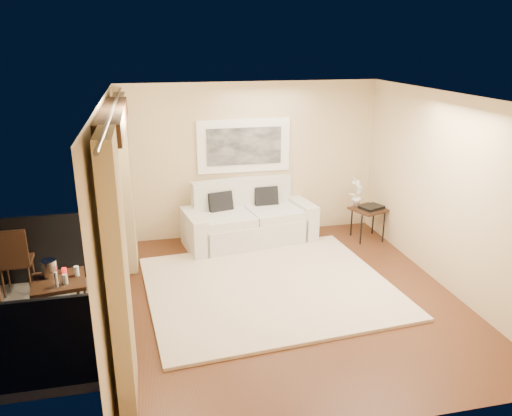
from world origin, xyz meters
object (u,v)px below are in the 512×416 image
object	(u,v)px
side_table	(368,212)
orchid	(357,192)
sofa	(248,221)
ice_bucket	(49,268)
bistro_table	(59,286)
balcony_chair_far	(13,257)

from	to	relation	value
side_table	orchid	size ratio (longest dim) A/B	1.28
sofa	side_table	world-z (taller)	sofa
orchid	ice_bucket	size ratio (longest dim) A/B	2.61
sofa	bistro_table	distance (m)	3.62
balcony_chair_far	sofa	bearing A→B (deg)	-163.88
side_table	orchid	bearing A→B (deg)	133.05
bistro_table	side_table	bearing A→B (deg)	22.49
balcony_chair_far	ice_bucket	distance (m)	1.23
bistro_table	sofa	bearing A→B (deg)	40.62
sofa	orchid	size ratio (longest dim) A/B	4.48
sofa	bistro_table	bearing A→B (deg)	-148.63
sofa	ice_bucket	world-z (taller)	sofa
balcony_chair_far	bistro_table	bearing A→B (deg)	120.47
ice_bucket	orchid	bearing A→B (deg)	23.13
side_table	bistro_table	distance (m)	5.21
ice_bucket	balcony_chair_far	bearing A→B (deg)	122.45
side_table	ice_bucket	distance (m)	5.27
orchid	balcony_chair_far	size ratio (longest dim) A/B	0.54
sofa	ice_bucket	distance (m)	3.63
sofa	side_table	bearing A→B (deg)	-18.97
orchid	balcony_chair_far	world-z (taller)	orchid
side_table	balcony_chair_far	world-z (taller)	balcony_chair_far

